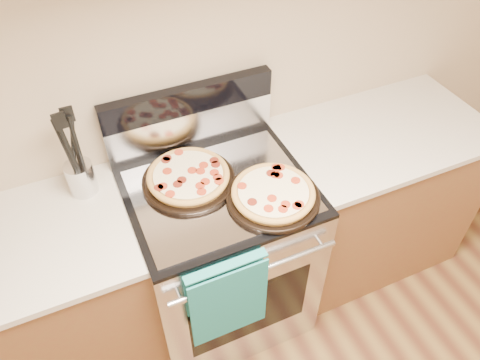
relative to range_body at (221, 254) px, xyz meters
name	(u,v)px	position (x,y,z in m)	size (l,w,h in m)	color
wall_back	(181,54)	(0.00, 0.35, 0.90)	(4.00, 4.00, 0.00)	#C6AE8F
range_body	(221,254)	(0.00, 0.00, 0.00)	(0.76, 0.68, 0.90)	#B7B7BC
oven_window	(250,311)	(0.00, -0.34, 0.00)	(0.56, 0.01, 0.40)	black
cooktop	(218,188)	(0.00, 0.00, 0.46)	(0.76, 0.68, 0.02)	black
backsplash_lower	(191,127)	(0.00, 0.31, 0.56)	(0.76, 0.06, 0.18)	silver
backsplash_upper	(188,99)	(0.00, 0.31, 0.71)	(0.76, 0.06, 0.12)	black
oven_handle	(256,272)	(0.00, -0.38, 0.35)	(0.03, 0.03, 0.70)	silver
dish_towel	(227,298)	(-0.12, -0.38, 0.25)	(0.32, 0.05, 0.42)	#165A71
foil_sheet	(220,191)	(0.00, -0.03, 0.47)	(0.70, 0.55, 0.01)	gray
cabinet_left	(33,317)	(-0.88, 0.03, -0.01)	(1.00, 0.62, 0.88)	brown
cabinet_right	(367,198)	(0.88, 0.03, -0.01)	(1.00, 0.62, 0.88)	brown
countertop_right	(386,133)	(0.88, 0.03, 0.45)	(1.02, 0.64, 0.03)	beige
pepperoni_pizza_back	(188,177)	(-0.10, 0.07, 0.50)	(0.38, 0.38, 0.05)	#B58037
pepperoni_pizza_front	(273,194)	(0.18, -0.16, 0.50)	(0.38, 0.38, 0.05)	#B58037
utensil_crock	(81,178)	(-0.51, 0.22, 0.53)	(0.11, 0.11, 0.14)	silver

